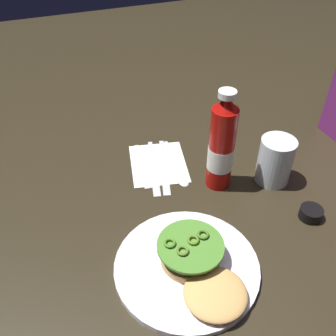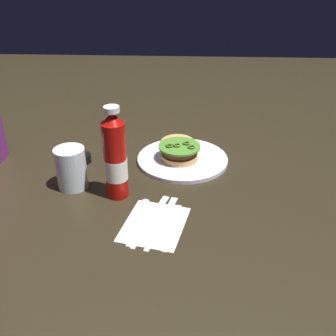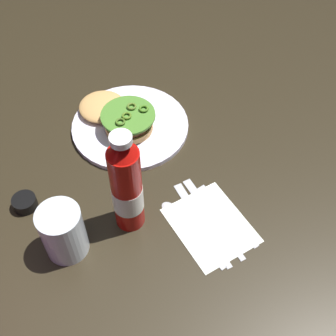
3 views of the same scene
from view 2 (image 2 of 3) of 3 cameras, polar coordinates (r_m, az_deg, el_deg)
ground_plane at (r=1.10m, az=-6.16°, el=-2.40°), size 3.00×3.00×0.00m
dinner_plate at (r=1.21m, az=2.16°, el=1.32°), size 0.28×0.28×0.01m
burger_sandwich at (r=1.22m, az=1.58°, el=2.96°), size 0.21×0.13×0.05m
ketchup_bottle at (r=1.00m, az=-7.80°, el=1.44°), size 0.06×0.06×0.25m
water_glass at (r=1.09m, az=-14.11°, el=-0.02°), size 0.08×0.08×0.12m
condiment_cup at (r=1.23m, az=-12.47°, el=1.41°), size 0.05×0.05×0.03m
napkin at (r=0.94m, az=-2.02°, el=-8.26°), size 0.20×0.18×0.00m
fork_utensil at (r=0.95m, az=0.70°, el=-7.85°), size 0.18×0.04×0.00m
steak_knife at (r=0.96m, az=-0.66°, el=-7.29°), size 0.22×0.07×0.00m
butter_knife at (r=0.96m, az=-2.22°, el=-7.03°), size 0.22×0.08×0.00m
spoon_utensil at (r=0.98m, az=-4.08°, el=-6.63°), size 0.19×0.04×0.00m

